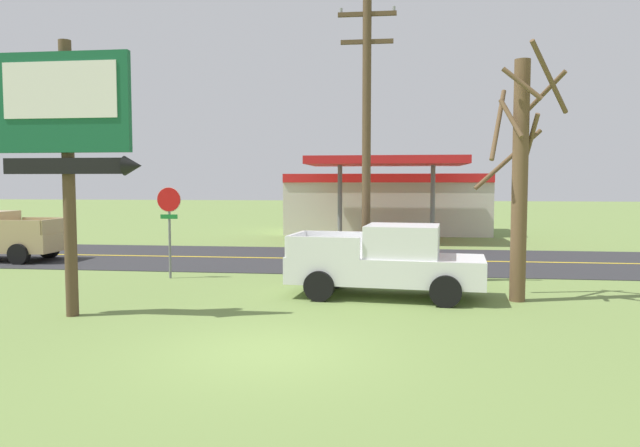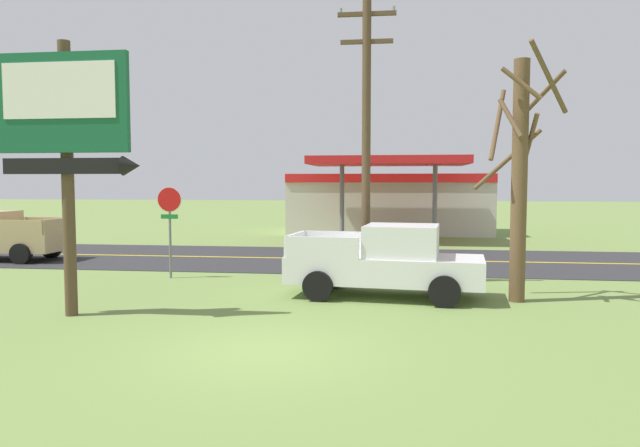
% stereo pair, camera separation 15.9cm
% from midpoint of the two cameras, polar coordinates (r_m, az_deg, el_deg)
% --- Properties ---
extents(ground_plane, '(180.00, 180.00, 0.00)m').
position_cam_midpoint_polar(ground_plane, '(10.99, -5.13, -12.34)').
color(ground_plane, olive).
extents(road_asphalt, '(140.00, 8.00, 0.02)m').
position_cam_midpoint_polar(road_asphalt, '(23.61, 1.77, -3.49)').
color(road_asphalt, '#2B2B2D').
rests_on(road_asphalt, ground).
extents(road_centre_line, '(126.00, 0.20, 0.01)m').
position_cam_midpoint_polar(road_centre_line, '(23.61, 1.77, -3.46)').
color(road_centre_line, gold).
rests_on(road_centre_line, road_asphalt).
extents(motel_sign, '(3.43, 0.54, 6.29)m').
position_cam_midpoint_polar(motel_sign, '(14.53, -23.25, 8.47)').
color(motel_sign, brown).
rests_on(motel_sign, ground).
extents(stop_sign, '(0.80, 0.08, 2.95)m').
position_cam_midpoint_polar(stop_sign, '(19.43, -14.22, 0.74)').
color(stop_sign, slate).
rests_on(stop_sign, ground).
extents(utility_pole, '(1.73, 0.26, 8.54)m').
position_cam_midpoint_polar(utility_pole, '(17.69, 4.79, 8.70)').
color(utility_pole, brown).
rests_on(utility_pole, ground).
extents(bare_tree, '(2.22, 2.26, 6.48)m').
position_cam_midpoint_polar(bare_tree, '(15.96, 19.13, 4.77)').
color(bare_tree, brown).
rests_on(bare_tree, ground).
extents(gas_station, '(12.00, 11.50, 4.40)m').
position_cam_midpoint_polar(gas_station, '(36.27, 6.88, 2.17)').
color(gas_station, beige).
rests_on(gas_station, ground).
extents(pickup_white_parked_on_lawn, '(5.38, 2.66, 1.96)m').
position_cam_midpoint_polar(pickup_white_parked_on_lawn, '(15.91, 6.84, -3.71)').
color(pickup_white_parked_on_lawn, silver).
rests_on(pickup_white_parked_on_lawn, ground).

